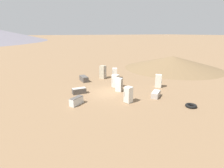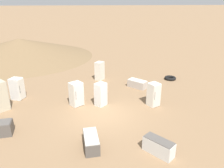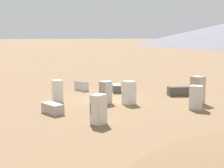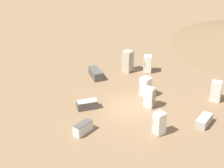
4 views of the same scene
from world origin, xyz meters
TOP-DOWN VIEW (x-y plane):
  - ground_plane at (0.00, 0.00)m, footprint 1000.00×1000.00m
  - dirt_mound at (-17.11, -7.06)m, footprint 17.89×17.89m
  - discarded_fridge_0 at (-6.50, 1.03)m, footprint 0.96×0.95m
  - discarded_fridge_2 at (-2.22, -6.07)m, footprint 1.04×1.05m
  - discarded_fridge_3 at (-1.79, -1.39)m, footprint 0.97×0.98m
  - discarded_fridge_4 at (2.94, -1.12)m, footprint 1.52×0.71m
  - discarded_fridge_5 at (-3.80, -5.34)m, footprint 0.95×1.00m
  - discarded_fridge_6 at (-0.55, 3.52)m, footprint 0.85×0.83m
  - discarded_fridge_7 at (4.07, 1.76)m, footprint 1.48×1.22m
  - discarded_fridge_8 at (-1.42, 0.18)m, footprint 0.89×0.92m
  - discarded_fridge_9 at (-3.91, 3.60)m, footprint 1.61×1.44m
  - scrap_tire at (-5.04, 7.10)m, footprint 1.02×1.02m

SIDE VIEW (x-z plane):
  - ground_plane at x=0.00m, z-range 0.00..0.00m
  - scrap_tire at x=-5.04m, z-range 0.00..0.25m
  - discarded_fridge_9 at x=-3.91m, z-range 0.00..0.62m
  - discarded_fridge_4 at x=2.94m, z-range 0.00..0.64m
  - discarded_fridge_7 at x=4.07m, z-range 0.00..0.73m
  - discarded_fridge_5 at x=-3.80m, z-range 0.00..1.53m
  - discarded_fridge_8 at x=-1.42m, z-range 0.00..1.55m
  - discarded_fridge_6 at x=-0.55m, z-range 0.00..1.56m
  - discarded_fridge_3 at x=-1.79m, z-range 0.00..1.58m
  - discarded_fridge_0 at x=-6.50m, z-range 0.00..1.60m
  - discarded_fridge_2 at x=-2.22m, z-range 0.00..1.90m
  - dirt_mound at x=-17.11m, z-range 0.00..2.29m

